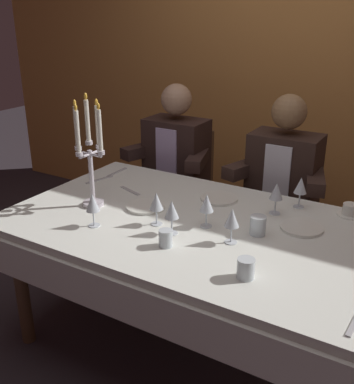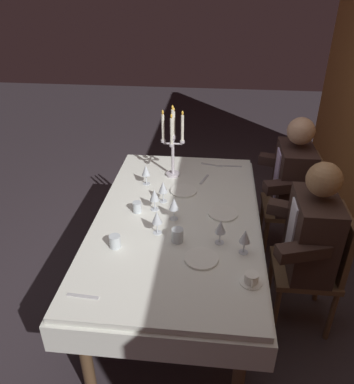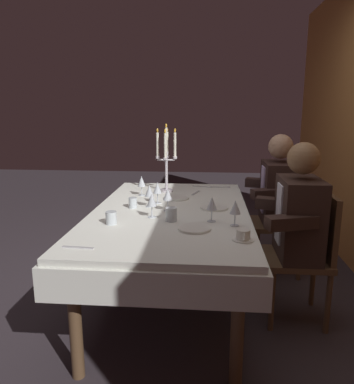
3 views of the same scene
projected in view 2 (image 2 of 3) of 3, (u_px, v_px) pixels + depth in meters
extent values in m
plane|color=#332B31|center=(177.00, 295.00, 2.99)|extent=(12.00, 12.00, 0.00)
cube|color=silver|center=(177.00, 218.00, 2.62)|extent=(1.90, 1.10, 0.04)
cube|color=silver|center=(177.00, 231.00, 2.68)|extent=(1.94, 1.14, 0.18)
cylinder|color=brown|center=(140.00, 199.00, 3.56)|extent=(0.07, 0.07, 0.70)
cylinder|color=brown|center=(85.00, 352.00, 2.14)|extent=(0.07, 0.07, 0.70)
cylinder|color=brown|center=(233.00, 204.00, 3.48)|extent=(0.07, 0.07, 0.70)
cylinder|color=brown|center=(240.00, 366.00, 2.06)|extent=(0.07, 0.07, 0.70)
cylinder|color=silver|center=(173.00, 174.00, 3.12)|extent=(0.11, 0.11, 0.02)
cylinder|color=silver|center=(173.00, 158.00, 3.05)|extent=(0.02, 0.02, 0.28)
cylinder|color=silver|center=(173.00, 136.00, 2.96)|extent=(0.04, 0.04, 0.02)
cylinder|color=white|center=(173.00, 123.00, 2.90)|extent=(0.02, 0.02, 0.20)
ellipsoid|color=yellow|center=(173.00, 107.00, 2.84)|extent=(0.02, 0.02, 0.03)
cylinder|color=silver|center=(172.00, 145.00, 2.96)|extent=(0.07, 0.01, 0.01)
cylinder|color=silver|center=(172.00, 145.00, 2.91)|extent=(0.04, 0.04, 0.02)
cylinder|color=white|center=(171.00, 131.00, 2.86)|extent=(0.02, 0.02, 0.20)
ellipsoid|color=yellow|center=(171.00, 116.00, 2.80)|extent=(0.02, 0.02, 0.03)
cylinder|color=silver|center=(177.00, 144.00, 2.98)|extent=(0.01, 0.07, 0.01)
cylinder|color=silver|center=(182.00, 142.00, 2.97)|extent=(0.04, 0.04, 0.02)
cylinder|color=white|center=(182.00, 128.00, 2.91)|extent=(0.02, 0.02, 0.20)
ellipsoid|color=yellow|center=(182.00, 113.00, 2.85)|extent=(0.02, 0.02, 0.03)
cylinder|color=silver|center=(173.00, 142.00, 3.02)|extent=(0.07, 0.01, 0.01)
cylinder|color=silver|center=(174.00, 138.00, 3.04)|extent=(0.04, 0.04, 0.02)
cylinder|color=white|center=(174.00, 124.00, 2.99)|extent=(0.02, 0.02, 0.20)
ellipsoid|color=yellow|center=(174.00, 110.00, 2.93)|extent=(0.02, 0.02, 0.03)
cylinder|color=silver|center=(168.00, 143.00, 2.99)|extent=(0.01, 0.08, 0.01)
cylinder|color=silver|center=(163.00, 141.00, 2.98)|extent=(0.04, 0.04, 0.02)
cylinder|color=white|center=(163.00, 127.00, 2.93)|extent=(0.02, 0.02, 0.20)
ellipsoid|color=yellow|center=(163.00, 112.00, 2.87)|extent=(0.02, 0.02, 0.03)
cylinder|color=white|center=(184.00, 191.00, 2.90)|extent=(0.20, 0.20, 0.01)
cylinder|color=white|center=(201.00, 258.00, 2.22)|extent=(0.20, 0.20, 0.01)
cylinder|color=white|center=(223.00, 213.00, 2.63)|extent=(0.20, 0.20, 0.01)
cylinder|color=silver|center=(174.00, 219.00, 2.58)|extent=(0.06, 0.06, 0.00)
cylinder|color=silver|center=(174.00, 214.00, 2.56)|extent=(0.01, 0.01, 0.07)
cone|color=silver|center=(174.00, 204.00, 2.52)|extent=(0.07, 0.07, 0.08)
cylinder|color=maroon|center=(174.00, 207.00, 2.54)|extent=(0.04, 0.04, 0.03)
cylinder|color=silver|center=(157.00, 233.00, 2.45)|extent=(0.06, 0.06, 0.00)
cylinder|color=silver|center=(157.00, 228.00, 2.43)|extent=(0.01, 0.01, 0.07)
cone|color=silver|center=(157.00, 217.00, 2.39)|extent=(0.07, 0.07, 0.08)
cylinder|color=#E0D172|center=(157.00, 220.00, 2.40)|extent=(0.04, 0.04, 0.03)
cylinder|color=silver|center=(155.00, 209.00, 2.68)|extent=(0.06, 0.06, 0.00)
cylinder|color=silver|center=(155.00, 205.00, 2.66)|extent=(0.01, 0.01, 0.07)
cone|color=silver|center=(154.00, 195.00, 2.62)|extent=(0.07, 0.07, 0.08)
cylinder|color=#E0D172|center=(154.00, 198.00, 2.64)|extent=(0.04, 0.04, 0.03)
cylinder|color=silver|center=(243.00, 252.00, 2.28)|extent=(0.06, 0.06, 0.00)
cylinder|color=silver|center=(244.00, 247.00, 2.26)|extent=(0.01, 0.01, 0.07)
cone|color=silver|center=(245.00, 236.00, 2.22)|extent=(0.07, 0.07, 0.08)
cylinder|color=silver|center=(147.00, 184.00, 3.00)|extent=(0.06, 0.06, 0.00)
cylinder|color=silver|center=(146.00, 179.00, 2.98)|extent=(0.01, 0.01, 0.07)
cone|color=silver|center=(146.00, 170.00, 2.94)|extent=(0.07, 0.07, 0.08)
cylinder|color=maroon|center=(146.00, 173.00, 2.95)|extent=(0.04, 0.04, 0.03)
cylinder|color=silver|center=(219.00, 242.00, 2.36)|extent=(0.06, 0.06, 0.00)
cylinder|color=silver|center=(220.00, 237.00, 2.34)|extent=(0.01, 0.01, 0.07)
cone|color=silver|center=(221.00, 227.00, 2.30)|extent=(0.07, 0.07, 0.08)
cylinder|color=maroon|center=(220.00, 230.00, 2.31)|extent=(0.04, 0.04, 0.03)
cylinder|color=silver|center=(163.00, 201.00, 2.78)|extent=(0.06, 0.06, 0.00)
cylinder|color=silver|center=(163.00, 197.00, 2.76)|extent=(0.01, 0.01, 0.07)
cone|color=silver|center=(163.00, 187.00, 2.72)|extent=(0.07, 0.07, 0.08)
cylinder|color=maroon|center=(163.00, 190.00, 2.73)|extent=(0.04, 0.04, 0.03)
cylinder|color=silver|center=(137.00, 207.00, 2.64)|extent=(0.06, 0.06, 0.08)
cylinder|color=silver|center=(177.00, 235.00, 2.35)|extent=(0.07, 0.07, 0.09)
cylinder|color=silver|center=(115.00, 242.00, 2.30)|extent=(0.07, 0.07, 0.08)
cylinder|color=white|center=(251.00, 282.00, 2.06)|extent=(0.12, 0.12, 0.01)
cylinder|color=white|center=(251.00, 278.00, 2.04)|extent=(0.08, 0.08, 0.05)
torus|color=white|center=(252.00, 284.00, 2.00)|extent=(0.04, 0.01, 0.04)
cube|color=#B7B7BC|center=(204.00, 179.00, 3.06)|extent=(0.17, 0.07, 0.01)
cube|color=#B7B7BC|center=(212.00, 165.00, 3.29)|extent=(0.07, 0.19, 0.01)
cube|color=#B7B7BC|center=(231.00, 166.00, 3.27)|extent=(0.02, 0.19, 0.01)
cube|color=#B7B7BC|center=(83.00, 296.00, 1.97)|extent=(0.03, 0.17, 0.01)
cylinder|color=brown|center=(261.00, 217.00, 3.54)|extent=(0.04, 0.04, 0.42)
cylinder|color=brown|center=(265.00, 241.00, 3.23)|extent=(0.04, 0.04, 0.42)
cylinder|color=brown|center=(301.00, 220.00, 3.51)|extent=(0.04, 0.04, 0.42)
cylinder|color=brown|center=(309.00, 244.00, 3.20)|extent=(0.04, 0.04, 0.42)
cube|color=brown|center=(288.00, 208.00, 3.26)|extent=(0.42, 0.42, 0.04)
cube|color=brown|center=(316.00, 184.00, 3.12)|extent=(0.38, 0.04, 0.44)
cube|color=#2F1F1C|center=(293.00, 178.00, 3.11)|extent=(0.42, 0.26, 0.54)
cube|color=#BCA8D8|center=(276.00, 174.00, 3.11)|extent=(0.16, 0.01, 0.40)
sphere|color=tan|center=(301.00, 131.00, 2.91)|extent=(0.21, 0.21, 0.21)
cube|color=#2F1F1C|center=(278.00, 161.00, 3.29)|extent=(0.19, 0.34, 0.08)
cube|color=#2F1F1C|center=(285.00, 186.00, 2.91)|extent=(0.19, 0.34, 0.08)
cylinder|color=brown|center=(270.00, 275.00, 2.88)|extent=(0.04, 0.04, 0.42)
cylinder|color=brown|center=(276.00, 312.00, 2.57)|extent=(0.04, 0.04, 0.42)
cylinder|color=brown|center=(319.00, 279.00, 2.84)|extent=(0.04, 0.04, 0.42)
cylinder|color=brown|center=(331.00, 316.00, 2.53)|extent=(0.04, 0.04, 0.42)
cube|color=brown|center=(304.00, 270.00, 2.59)|extent=(0.42, 0.42, 0.04)
cube|color=brown|center=(341.00, 243.00, 2.45)|extent=(0.38, 0.04, 0.44)
cube|color=#32211C|center=(312.00, 235.00, 2.44)|extent=(0.42, 0.26, 0.54)
cube|color=white|center=(291.00, 230.00, 2.44)|extent=(0.16, 0.01, 0.40)
sphere|color=#946D47|center=(324.00, 179.00, 2.24)|extent=(0.21, 0.21, 0.21)
cube|color=#32211C|center=(292.00, 210.00, 2.62)|extent=(0.19, 0.34, 0.08)
cube|color=#32211C|center=(303.00, 251.00, 2.24)|extent=(0.19, 0.34, 0.08)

